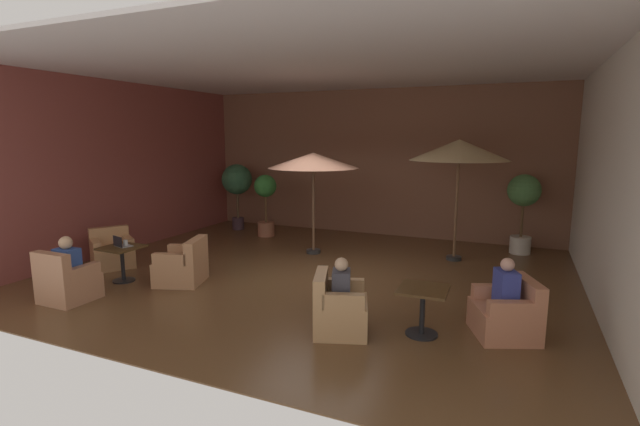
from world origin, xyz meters
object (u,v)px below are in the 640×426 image
object	(u,v)px
patron_by_window	(506,286)
iced_drink_cup	(125,243)
cafe_table_front_left	(122,256)
potted_tree_mid_right	(523,200)
armchair_front_left_east	(67,283)
cafe_table_front_right	(423,302)
potted_tree_mid_left	(237,182)
armchair_front_right_north	(338,310)
armchair_front_left_south	(183,266)
patio_umbrella_tall_red	(459,151)
patio_umbrella_center_beige	(313,161)
patron_with_friend	(67,259)
armchair_front_right_east	(507,315)
open_laptop	(121,244)
armchair_front_left_north	(112,253)
patron_blue_shirt	(341,282)
potted_tree_left_corner	(266,197)

from	to	relation	value
patron_by_window	iced_drink_cup	world-z (taller)	patron_by_window
cafe_table_front_left	potted_tree_mid_right	bearing A→B (deg)	37.43
armchair_front_left_east	cafe_table_front_right	xyz separation A→B (m)	(5.50, 1.02, 0.15)
potted_tree_mid_left	armchair_front_right_north	bearing A→B (deg)	-46.01
armchair_front_left_south	potted_tree_mid_left	distance (m)	4.96
patio_umbrella_tall_red	patio_umbrella_center_beige	size ratio (longest dim) A/B	1.13
armchair_front_left_south	patio_umbrella_tall_red	world-z (taller)	patio_umbrella_tall_red
patron_with_friend	iced_drink_cup	world-z (taller)	patron_with_friend
armchair_front_left_south	armchair_front_right_north	bearing A→B (deg)	-14.12
armchair_front_right_east	open_laptop	world-z (taller)	open_laptop
patron_by_window	armchair_front_left_north	bearing A→B (deg)	177.47
armchair_front_right_north	potted_tree_mid_right	distance (m)	6.11
cafe_table_front_left	patio_umbrella_center_beige	bearing A→B (deg)	54.06
patron_blue_shirt	iced_drink_cup	xyz separation A→B (m)	(-4.44, 0.54, 0.00)
cafe_table_front_right	open_laptop	world-z (taller)	open_laptop
potted_tree_left_corner	patron_by_window	xyz separation A→B (m)	(6.05, -4.13, -0.34)
patron_by_window	potted_tree_left_corner	bearing A→B (deg)	145.67
cafe_table_front_left	armchair_front_right_east	distance (m)	6.55
armchair_front_left_north	armchair_front_left_south	size ratio (longest dim) A/B	1.02
potted_tree_left_corner	potted_tree_mid_left	bearing A→B (deg)	159.30
patron_blue_shirt	patron_with_friend	world-z (taller)	patron_with_friend
potted_tree_mid_right	iced_drink_cup	bearing A→B (deg)	-142.85
cafe_table_front_right	armchair_front_right_north	bearing A→B (deg)	-161.14
cafe_table_front_right	potted_tree_left_corner	world-z (taller)	potted_tree_left_corner
armchair_front_left_east	open_laptop	distance (m)	1.20
cafe_table_front_right	iced_drink_cup	distance (m)	5.48
patron_blue_shirt	patron_by_window	world-z (taller)	patron_by_window
iced_drink_cup	potted_tree_mid_left	bearing A→B (deg)	98.95
armchair_front_left_east	potted_tree_mid_left	world-z (taller)	potted_tree_mid_left
armchair_front_left_east	armchair_front_right_north	xyz separation A→B (m)	(4.44, 0.65, 0.00)
armchair_front_left_north	open_laptop	distance (m)	1.20
potted_tree_mid_left	patron_blue_shirt	size ratio (longest dim) A/B	3.11
patron_blue_shirt	patron_by_window	bearing A→B (deg)	20.48
armchair_front_left_north	patron_by_window	xyz separation A→B (m)	(7.45, -0.33, 0.40)
armchair_front_left_south	patron_blue_shirt	size ratio (longest dim) A/B	1.67
armchair_front_left_east	cafe_table_front_right	distance (m)	5.60
patio_umbrella_center_beige	potted_tree_mid_left	xyz separation A→B (m)	(-3.09, 1.60, -0.73)
armchair_front_left_south	potted_tree_left_corner	xyz separation A→B (m)	(-0.62, 4.06, 0.73)
armchair_front_left_east	patron_by_window	size ratio (longest dim) A/B	1.29
patio_umbrella_tall_red	potted_tree_left_corner	xyz separation A→B (m)	(-4.93, 0.47, -1.31)
patio_umbrella_tall_red	patron_blue_shirt	xyz separation A→B (m)	(-0.92, -4.42, -1.64)
patron_with_friend	iced_drink_cup	xyz separation A→B (m)	(0.03, 1.17, 0.01)
armchair_front_left_east	patron_blue_shirt	xyz separation A→B (m)	(4.47, 0.67, 0.39)
armchair_front_left_east	armchair_front_left_north	bearing A→B (deg)	118.25
potted_tree_mid_left	potted_tree_mid_right	world-z (taller)	potted_tree_mid_left
open_laptop	cafe_table_front_left	bearing A→B (deg)	-0.57
patio_umbrella_center_beige	patron_by_window	bearing A→B (deg)	-35.74
patron_with_friend	armchair_front_left_east	bearing A→B (deg)	-90.22
patron_blue_shirt	patron_with_friend	bearing A→B (deg)	-172.09
armchair_front_left_south	cafe_table_front_left	bearing A→B (deg)	-161.39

